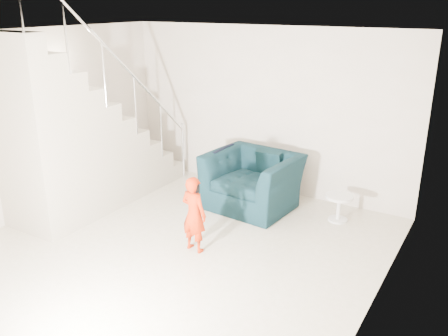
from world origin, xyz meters
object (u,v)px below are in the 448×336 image
Objects in this scene: toddler at (194,214)px; side_table at (339,204)px; staircase at (79,150)px; armchair at (252,181)px.

toddler reaches higher than side_table.
staircase is at bearing -155.81° from side_table.
staircase reaches higher than toddler.
side_table is 3.93m from staircase.
staircase is (-2.22, 0.21, 0.44)m from toddler.
toddler is 0.28× the size of staircase.
toddler is at bearing -84.72° from armchair.
toddler is 2.51× the size of side_table.
toddler is 2.24m from side_table.
side_table is (1.32, 0.20, -0.16)m from armchair.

